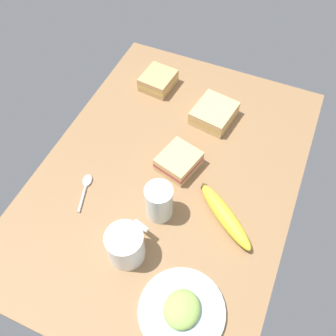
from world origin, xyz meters
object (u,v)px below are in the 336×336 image
(glass_of_milk, at_px, (159,203))
(banana, at_px, (225,216))
(coffee_mug_black, at_px, (124,245))
(sandwich_side, at_px, (179,161))
(sandwich_extra, at_px, (158,81))
(spoon, at_px, (86,187))
(sandwich_main, at_px, (214,113))
(plate_of_food, at_px, (182,310))

(glass_of_milk, distance_m, banana, 0.16)
(coffee_mug_black, distance_m, sandwich_side, 0.27)
(sandwich_extra, height_order, banana, sandwich_extra)
(banana, height_order, spoon, banana)
(sandwich_side, bearing_deg, sandwich_extra, -145.89)
(banana, distance_m, spoon, 0.35)
(spoon, bearing_deg, glass_of_milk, 92.92)
(sandwich_main, bearing_deg, plate_of_food, 12.44)
(glass_of_milk, bearing_deg, spoon, -87.08)
(sandwich_side, bearing_deg, spoon, -51.27)
(plate_of_food, xyz_separation_m, coffee_mug_black, (-0.07, -0.16, 0.03))
(banana, bearing_deg, sandwich_side, -122.23)
(coffee_mug_black, relative_size, sandwich_extra, 1.00)
(sandwich_side, bearing_deg, sandwich_main, 171.68)
(glass_of_milk, height_order, spoon, glass_of_milk)
(coffee_mug_black, distance_m, sandwich_extra, 0.54)
(plate_of_food, relative_size, sandwich_main, 1.38)
(sandwich_side, bearing_deg, banana, 57.77)
(plate_of_food, xyz_separation_m, spoon, (-0.18, -0.33, -0.01))
(sandwich_main, height_order, glass_of_milk, glass_of_milk)
(plate_of_food, bearing_deg, sandwich_side, -156.60)
(sandwich_main, distance_m, glass_of_milk, 0.34)
(sandwich_main, relative_size, sandwich_side, 1.10)
(sandwich_main, bearing_deg, coffee_mug_black, -5.73)
(spoon, bearing_deg, banana, 98.47)
(sandwich_main, xyz_separation_m, glass_of_milk, (0.34, -0.02, 0.02))
(sandwich_main, relative_size, banana, 0.73)
(glass_of_milk, bearing_deg, sandwich_extra, -155.44)
(banana, bearing_deg, sandwich_main, -156.03)
(sandwich_extra, distance_m, glass_of_milk, 0.44)
(glass_of_milk, bearing_deg, plate_of_food, 35.19)
(sandwich_main, height_order, spoon, sandwich_main)
(plate_of_food, relative_size, coffee_mug_black, 1.69)
(plate_of_food, distance_m, banana, 0.23)
(plate_of_food, height_order, sandwich_side, sandwich_side)
(sandwich_main, relative_size, spoon, 1.19)
(coffee_mug_black, distance_m, spoon, 0.21)
(sandwich_side, distance_m, sandwich_extra, 0.31)
(sandwich_side, xyz_separation_m, glass_of_milk, (0.14, 0.01, 0.02))
(coffee_mug_black, height_order, sandwich_main, coffee_mug_black)
(coffee_mug_black, height_order, banana, coffee_mug_black)
(coffee_mug_black, height_order, glass_of_milk, glass_of_milk)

